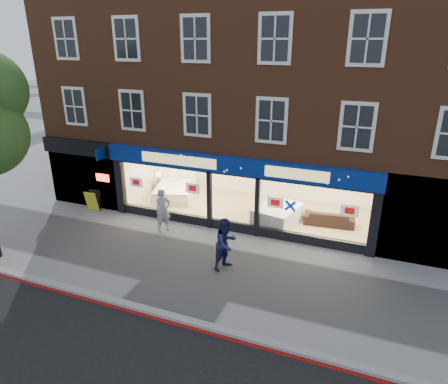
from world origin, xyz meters
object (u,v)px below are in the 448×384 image
Objects in this scene: display_bed at (175,191)px; pedestrian_blue at (226,244)px; sofa at (329,218)px; a_board at (93,200)px; pedestrian_grey at (163,211)px; mattress_stack at (277,215)px.

pedestrian_blue is at bearing -63.35° from display_bed.
pedestrian_blue reaches higher than sofa.
pedestrian_grey is at bearing -12.16° from a_board.
pedestrian_blue reaches higher than mattress_stack.
pedestrian_grey is at bearing 19.80° from sofa.
display_bed is at bearing 169.69° from mattress_stack.
display_bed reaches higher than sofa.
pedestrian_grey is at bearing -85.87° from display_bed.
a_board is (-2.95, -2.57, 0.02)m from display_bed.
sofa is (2.10, 0.74, -0.09)m from mattress_stack.
pedestrian_grey is (1.25, -3.28, 0.47)m from display_bed.
pedestrian_blue is (7.69, -2.45, 0.47)m from a_board.
mattress_stack is 1.24× the size of pedestrian_grey.
display_bed is 6.91m from pedestrian_blue.
a_board is at bearing -169.62° from mattress_stack.
mattress_stack is at bearing 14.07° from sofa.
display_bed is 1.42× the size of pedestrian_blue.
mattress_stack is (5.55, -1.01, 0.04)m from display_bed.
mattress_stack is 1.08× the size of sofa.
a_board is at bearing 113.04° from pedestrian_grey.
sofa is 5.59m from pedestrian_blue.
display_bed reaches higher than a_board.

